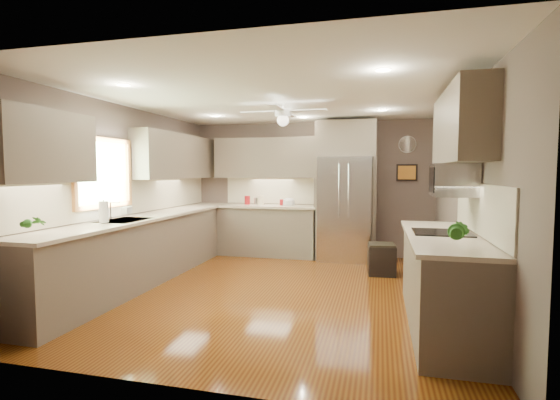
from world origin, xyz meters
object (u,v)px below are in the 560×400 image
at_px(canister_b, 256,201).
at_px(soap_bottle, 128,210).
at_px(canister_d, 282,202).
at_px(paper_towel, 104,212).
at_px(canister_c, 261,200).
at_px(potted_plant_left, 32,222).
at_px(potted_plant_right, 460,231).
at_px(stool, 382,259).
at_px(canister_a, 247,200).
at_px(refrigerator, 346,193).
at_px(bowl, 289,204).
at_px(microwave, 453,180).

relative_size(canister_b, soap_bottle, 0.65).
distance_m(canister_d, soap_bottle, 2.88).
xyz_separation_m(canister_b, paper_towel, (-0.98, -3.09, 0.07)).
relative_size(canister_c, potted_plant_left, 0.66).
height_order(potted_plant_right, stool, potted_plant_right).
xyz_separation_m(canister_c, paper_towel, (-1.08, -3.06, 0.05)).
bearing_deg(canister_d, canister_c, -179.45).
relative_size(canister_c, canister_d, 1.69).
distance_m(canister_a, stool, 2.82).
xyz_separation_m(refrigerator, stool, (0.63, -0.96, -0.95)).
bearing_deg(refrigerator, canister_c, 178.68).
relative_size(potted_plant_left, bowl, 1.23).
distance_m(canister_a, soap_bottle, 2.61).
distance_m(canister_c, stool, 2.55).
bearing_deg(paper_towel, canister_d, 64.31).
bearing_deg(bowl, paper_towel, -117.59).
bearing_deg(potted_plant_right, stool, 101.49).
relative_size(canister_b, bowl, 0.58).
relative_size(potted_plant_left, stool, 0.58).
bearing_deg(bowl, stool, -31.12).
distance_m(potted_plant_left, potted_plant_right, 3.87).
height_order(canister_c, canister_d, canister_c).
bearing_deg(canister_b, potted_plant_left, -103.29).
bearing_deg(canister_d, potted_plant_left, -109.76).
distance_m(canister_b, canister_d, 0.50).
distance_m(canister_a, paper_towel, 3.21).
bearing_deg(microwave, canister_b, 137.23).
bearing_deg(canister_a, paper_towel, -104.16).
distance_m(canister_c, soap_bottle, 2.67).
bearing_deg(paper_towel, microwave, 4.50).
xyz_separation_m(potted_plant_left, bowl, (1.60, 4.11, -0.11)).
bearing_deg(potted_plant_right, refrigerator, 107.62).
bearing_deg(refrigerator, canister_b, 177.63).
xyz_separation_m(canister_c, refrigerator, (1.58, -0.04, 0.16)).
xyz_separation_m(canister_a, canister_b, (0.19, -0.02, -0.01)).
xyz_separation_m(canister_b, canister_d, (0.50, -0.03, -0.01)).
distance_m(canister_a, canister_b, 0.19).
bearing_deg(canister_a, refrigerator, -2.85).
bearing_deg(refrigerator, microwave, -63.91).
distance_m(canister_b, potted_plant_right, 4.83).
xyz_separation_m(canister_d, potted_plant_right, (2.39, -3.85, 0.09)).
bearing_deg(canister_c, potted_plant_left, -104.72).
bearing_deg(canister_c, bowl, 1.71).
xyz_separation_m(bowl, microwave, (2.37, -2.76, 0.51)).
height_order(bowl, microwave, microwave).
bearing_deg(potted_plant_left, refrigerator, 56.83).
height_order(bowl, refrigerator, refrigerator).
distance_m(bowl, stool, 2.09).
bearing_deg(canister_a, soap_bottle, -110.48).
relative_size(potted_plant_right, bowl, 1.36).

